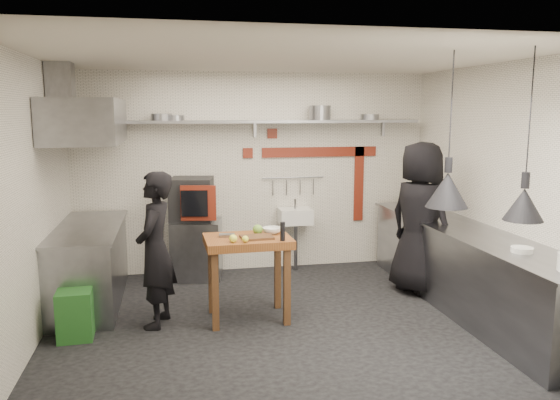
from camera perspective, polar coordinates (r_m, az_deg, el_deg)
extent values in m
plane|color=black|center=(6.09, 0.51, -12.55)|extent=(5.00, 5.00, 0.00)
plane|color=silver|center=(5.68, 0.55, 14.70)|extent=(5.00, 5.00, 0.00)
cube|color=silver|center=(7.77, -2.65, 2.89)|extent=(5.00, 0.04, 2.80)
cube|color=silver|center=(3.72, 7.19, -4.20)|extent=(5.00, 0.04, 2.80)
cube|color=silver|center=(5.76, -24.62, -0.20)|extent=(0.04, 4.20, 2.80)
cube|color=silver|center=(6.69, 22.00, 1.18)|extent=(0.04, 4.20, 2.80)
cube|color=maroon|center=(7.92, 4.19, 5.03)|extent=(1.70, 0.02, 0.14)
cube|color=maroon|center=(8.15, 8.22, 1.69)|extent=(0.14, 0.02, 1.10)
cube|color=maroon|center=(7.75, -0.82, 6.96)|extent=(0.14, 0.02, 0.14)
cube|color=maroon|center=(7.71, -3.38, 4.92)|extent=(0.14, 0.02, 0.14)
cube|color=slate|center=(7.54, -2.48, 8.18)|extent=(4.60, 0.34, 0.04)
cube|color=slate|center=(7.64, -16.99, 7.05)|extent=(0.04, 0.06, 0.24)
cube|color=slate|center=(7.69, -2.65, 7.46)|extent=(0.04, 0.06, 0.24)
cube|color=slate|center=(8.20, 10.71, 7.42)|extent=(0.04, 0.06, 0.24)
cylinder|color=slate|center=(7.45, -12.27, 8.47)|extent=(0.34, 0.34, 0.09)
cylinder|color=slate|center=(7.45, -10.97, 8.43)|extent=(0.30, 0.30, 0.07)
cylinder|color=slate|center=(7.73, 4.21, 9.08)|extent=(0.36, 0.36, 0.20)
cylinder|color=slate|center=(7.96, 9.36, 8.56)|extent=(0.32, 0.32, 0.08)
cube|color=slate|center=(7.55, -8.67, -5.11)|extent=(0.74, 0.69, 0.80)
cube|color=black|center=(7.44, -9.21, 0.08)|extent=(0.64, 0.61, 0.58)
cube|color=maroon|center=(7.11, -8.53, -0.32)|extent=(0.46, 0.11, 0.46)
cube|color=black|center=(7.09, -8.94, -0.36)|extent=(0.34, 0.08, 0.34)
cube|color=silver|center=(7.79, 1.59, -1.71)|extent=(0.46, 0.34, 0.22)
cylinder|color=slate|center=(7.76, 1.60, -0.40)|extent=(0.03, 0.03, 0.14)
cylinder|color=slate|center=(7.85, 1.64, -4.92)|extent=(0.06, 0.06, 0.66)
cylinder|color=slate|center=(7.84, 1.38, 2.36)|extent=(0.90, 0.02, 0.02)
cube|color=slate|center=(6.70, 18.98, -6.95)|extent=(0.70, 3.80, 0.90)
cube|color=slate|center=(6.59, 19.19, -3.06)|extent=(0.76, 3.90, 0.03)
cylinder|color=silver|center=(5.71, 23.97, -4.77)|extent=(0.22, 0.22, 0.05)
cube|color=slate|center=(6.90, -19.26, -6.49)|extent=(0.70, 1.90, 0.90)
cube|color=slate|center=(6.79, -19.47, -2.71)|extent=(0.76, 2.00, 0.03)
cube|color=slate|center=(6.65, -19.62, 7.77)|extent=(0.78, 1.60, 0.50)
cube|color=slate|center=(6.69, -21.96, 11.08)|extent=(0.28, 0.28, 0.50)
cube|color=#225F21|center=(5.94, -20.61, -11.13)|extent=(0.35, 0.35, 0.50)
cube|color=#54341D|center=(5.84, -2.45, -3.90)|extent=(0.35, 0.26, 0.02)
cylinder|color=black|center=(5.71, 0.27, -3.30)|extent=(0.06, 0.06, 0.20)
sphere|color=yellow|center=(5.67, -4.91, -4.04)|extent=(0.10, 0.10, 0.09)
sphere|color=yellow|center=(5.66, -3.66, -4.08)|extent=(0.07, 0.07, 0.07)
sphere|color=#679B33|center=(6.04, -2.34, -3.10)|extent=(0.14, 0.14, 0.11)
cube|color=slate|center=(5.93, -5.58, -3.70)|extent=(0.18, 0.13, 0.03)
imported|color=silver|center=(6.06, -0.84, -3.20)|extent=(0.28, 0.28, 0.07)
imported|color=black|center=(5.89, -12.89, -5.09)|extent=(0.54, 0.68, 1.65)
imported|color=black|center=(6.99, 14.41, -1.86)|extent=(0.92, 1.09, 1.90)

